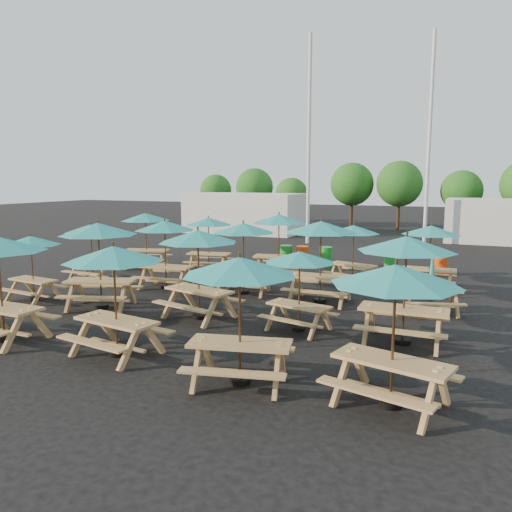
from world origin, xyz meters
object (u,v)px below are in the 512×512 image
at_px(picnic_unit_8, 114,261).
at_px(picnic_unit_5, 98,234).
at_px(picnic_unit_9, 198,242).
at_px(waste_bin_2, 326,257).
at_px(picnic_unit_14, 321,232).
at_px(waste_bin_4, 441,264).
at_px(picnic_unit_2, 91,232).
at_px(picnic_unit_3, 145,220).
at_px(picnic_unit_7, 208,225).
at_px(picnic_unit_11, 279,223).
at_px(waste_bin_3, 391,260).
at_px(picnic_unit_10, 243,232).
at_px(picnic_unit_15, 354,233).
at_px(picnic_unit_1, 31,244).
at_px(picnic_unit_18, 431,283).
at_px(picnic_unit_19, 431,234).
at_px(picnic_unit_13, 300,262).
at_px(picnic_unit_17, 406,250).
at_px(picnic_unit_16, 396,283).
at_px(waste_bin_0, 286,255).
at_px(picnic_unit_6, 165,230).
at_px(waste_bin_1, 302,256).

bearing_deg(picnic_unit_8, picnic_unit_5, 143.73).
xyz_separation_m(picnic_unit_9, waste_bin_2, (1.02, 9.31, -1.68)).
xyz_separation_m(picnic_unit_14, waste_bin_4, (3.17, 6.25, -1.76)).
height_order(picnic_unit_5, waste_bin_4, picnic_unit_5).
relative_size(picnic_unit_2, picnic_unit_3, 0.82).
bearing_deg(picnic_unit_7, picnic_unit_11, -10.76).
distance_m(picnic_unit_2, waste_bin_3, 12.02).
height_order(picnic_unit_3, picnic_unit_8, picnic_unit_8).
height_order(picnic_unit_9, picnic_unit_10, picnic_unit_9).
height_order(picnic_unit_8, picnic_unit_15, picnic_unit_8).
xyz_separation_m(picnic_unit_2, picnic_unit_8, (6.02, -6.13, 0.22)).
distance_m(picnic_unit_1, picnic_unit_18, 12.08).
relative_size(picnic_unit_10, picnic_unit_19, 1.06).
distance_m(picnic_unit_13, picnic_unit_17, 2.57).
relative_size(picnic_unit_15, waste_bin_4, 2.69).
bearing_deg(picnic_unit_11, picnic_unit_10, -100.63).
height_order(picnic_unit_7, picnic_unit_19, picnic_unit_19).
relative_size(picnic_unit_1, picnic_unit_16, 0.79).
bearing_deg(picnic_unit_5, picnic_unit_17, -16.97).
height_order(picnic_unit_11, waste_bin_3, picnic_unit_11).
bearing_deg(picnic_unit_15, waste_bin_0, 159.36).
bearing_deg(picnic_unit_5, picnic_unit_16, -38.35).
bearing_deg(picnic_unit_6, waste_bin_3, 37.98).
height_order(picnic_unit_8, waste_bin_3, picnic_unit_8).
relative_size(picnic_unit_6, waste_bin_1, 2.71).
height_order(picnic_unit_15, waste_bin_3, picnic_unit_15).
xyz_separation_m(waste_bin_0, waste_bin_3, (4.50, 0.38, 0.00)).
distance_m(picnic_unit_8, waste_bin_1, 12.46).
relative_size(picnic_unit_3, picnic_unit_15, 1.11).
bearing_deg(waste_bin_1, picnic_unit_10, -91.56).
xyz_separation_m(picnic_unit_7, waste_bin_3, (6.99, 2.97, -1.49)).
bearing_deg(waste_bin_0, picnic_unit_18, -42.55).
bearing_deg(picnic_unit_10, picnic_unit_19, 18.38).
height_order(picnic_unit_9, waste_bin_4, picnic_unit_9).
relative_size(picnic_unit_1, picnic_unit_6, 0.86).
height_order(picnic_unit_1, waste_bin_0, picnic_unit_1).
distance_m(picnic_unit_7, waste_bin_1, 4.42).
bearing_deg(picnic_unit_7, waste_bin_0, 36.37).
xyz_separation_m(picnic_unit_1, picnic_unit_11, (5.69, 6.71, 0.35)).
bearing_deg(picnic_unit_11, picnic_unit_14, -61.97).
distance_m(picnic_unit_15, waste_bin_0, 4.78).
bearing_deg(picnic_unit_6, picnic_unit_8, -71.71).
distance_m(picnic_unit_10, picnic_unit_18, 6.05).
bearing_deg(picnic_unit_7, picnic_unit_9, -73.33).
distance_m(picnic_unit_15, picnic_unit_19, 2.66).
xyz_separation_m(picnic_unit_14, waste_bin_3, (1.21, 6.44, -1.76)).
xyz_separation_m(picnic_unit_7, picnic_unit_16, (8.85, -9.93, 0.17)).
bearing_deg(picnic_unit_11, picnic_unit_7, 169.29).
distance_m(picnic_unit_17, waste_bin_3, 9.77).
distance_m(picnic_unit_13, picnic_unit_15, 6.26).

